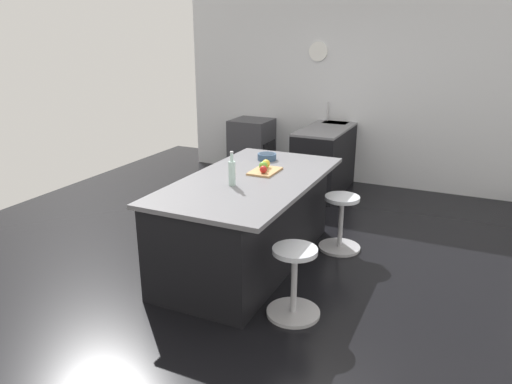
{
  "coord_description": "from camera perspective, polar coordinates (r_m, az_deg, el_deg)",
  "views": [
    {
      "loc": [
        4.26,
        1.79,
        2.2
      ],
      "look_at": [
        0.36,
        -0.04,
        0.75
      ],
      "focal_mm": 33.57,
      "sensor_mm": 36.0,
      "label": 1
    }
  ],
  "objects": [
    {
      "name": "apple_green",
      "position": [
        4.7,
        0.88,
        3.14
      ],
      "size": [
        0.08,
        0.08,
        0.08
      ],
      "primitive_type": "sphere",
      "color": "#609E2D",
      "rests_on": "cutting_board"
    },
    {
      "name": "stool_by_window",
      "position": [
        5.11,
        10.05,
        -3.83
      ],
      "size": [
        0.44,
        0.44,
        0.59
      ],
      "color": "#B7B7BC",
      "rests_on": "ground_plane"
    },
    {
      "name": "sink_cabinet",
      "position": [
        7.23,
        8.92,
        4.47
      ],
      "size": [
        1.91,
        0.6,
        1.2
      ],
      "color": "black",
      "rests_on": "ground_plane"
    },
    {
      "name": "interior_partition_left",
      "position": [
        7.37,
        11.1,
        11.81
      ],
      "size": [
        0.15,
        5.27,
        2.76
      ],
      "color": "silver",
      "rests_on": "ground_plane"
    },
    {
      "name": "oven_range",
      "position": [
        7.69,
        -0.49,
        5.35
      ],
      "size": [
        0.6,
        0.61,
        0.89
      ],
      "color": "#38383D",
      "rests_on": "ground_plane"
    },
    {
      "name": "fruit_bowl",
      "position": [
        5.16,
        1.31,
        4.28
      ],
      "size": [
        0.2,
        0.2,
        0.07
      ],
      "color": "#334C6B",
      "rests_on": "kitchen_island"
    },
    {
      "name": "apple_yellow",
      "position": [
        4.79,
        1.2,
        3.41
      ],
      "size": [
        0.08,
        0.08,
        0.08
      ],
      "primitive_type": "sphere",
      "color": "gold",
      "rests_on": "cutting_board"
    },
    {
      "name": "kitchen_island",
      "position": [
        4.69,
        -1.08,
        -3.39
      ],
      "size": [
        2.18,
        1.16,
        0.89
      ],
      "color": "black",
      "rests_on": "ground_plane"
    },
    {
      "name": "cutting_board",
      "position": [
        4.71,
        1.08,
        2.5
      ],
      "size": [
        0.36,
        0.24,
        0.02
      ],
      "primitive_type": "cube",
      "color": "tan",
      "rests_on": "kitchen_island"
    },
    {
      "name": "stool_middle",
      "position": [
        3.92,
        4.55,
        -10.86
      ],
      "size": [
        0.44,
        0.44,
        0.59
      ],
      "color": "#B7B7BC",
      "rests_on": "ground_plane"
    },
    {
      "name": "water_bottle",
      "position": [
        4.28,
        -2.88,
        2.38
      ],
      "size": [
        0.06,
        0.06,
        0.31
      ],
      "color": "silver",
      "rests_on": "kitchen_island"
    },
    {
      "name": "apple_red",
      "position": [
        4.6,
        0.89,
        2.71
      ],
      "size": [
        0.07,
        0.07,
        0.07
      ],
      "primitive_type": "sphere",
      "color": "red",
      "rests_on": "cutting_board"
    },
    {
      "name": "ground_plane",
      "position": [
        5.12,
        2.11,
        -6.9
      ],
      "size": [
        7.38,
        7.38,
        0.0
      ],
      "primitive_type": "plane",
      "color": "black"
    }
  ]
}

